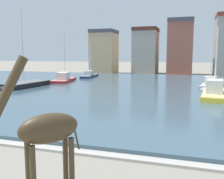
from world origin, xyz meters
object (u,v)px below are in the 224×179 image
at_px(sailboat_black, 23,86).
at_px(sailboat_navy, 90,76).
at_px(sailboat_yellow, 215,93).
at_px(giraffe_statue, 44,132).
at_px(sailboat_red, 65,80).
at_px(sailboat_grey, 210,86).

relative_size(sailboat_black, sailboat_navy, 1.12).
bearing_deg(sailboat_yellow, sailboat_navy, 139.13).
bearing_deg(giraffe_statue, sailboat_black, 127.32).
bearing_deg(sailboat_red, sailboat_grey, -3.57).
relative_size(sailboat_grey, sailboat_navy, 0.80).
distance_m(sailboat_grey, sailboat_red, 20.16).
relative_size(sailboat_yellow, sailboat_red, 1.11).
bearing_deg(sailboat_red, sailboat_black, -99.50).
bearing_deg(sailboat_grey, sailboat_navy, 153.51).
bearing_deg(sailboat_black, sailboat_red, 80.50).
distance_m(sailboat_navy, sailboat_yellow, 25.56).
bearing_deg(sailboat_black, giraffe_statue, -52.68).
distance_m(giraffe_statue, sailboat_yellow, 21.21).
bearing_deg(sailboat_grey, sailboat_yellow, -90.56).
bearing_deg(sailboat_black, sailboat_grey, 17.66).
relative_size(giraffe_statue, sailboat_yellow, 0.51).
height_order(giraffe_statue, sailboat_grey, sailboat_grey).
height_order(sailboat_black, sailboat_red, sailboat_black).
distance_m(sailboat_grey, sailboat_yellow, 7.06).
xyz_separation_m(giraffe_statue, sailboat_grey, (5.78, 27.42, -1.74)).
bearing_deg(sailboat_navy, sailboat_red, -94.88).
relative_size(sailboat_navy, sailboat_yellow, 0.96).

